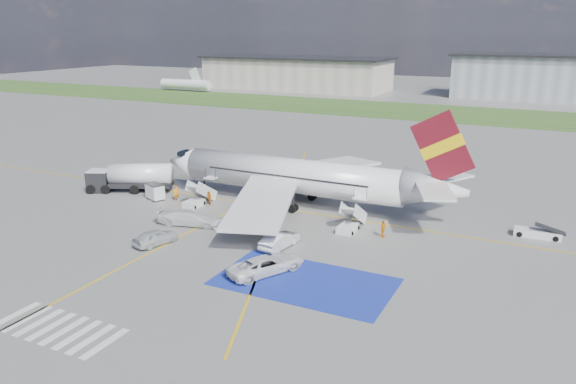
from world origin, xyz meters
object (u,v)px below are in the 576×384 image
fuel_tanker (131,180)px  belt_loader (538,234)px  gpu_cart (155,193)px  airliner (304,177)px  van_white_b (190,215)px  car_silver_a (156,237)px  car_silver_b (280,240)px  van_white_a (266,262)px

fuel_tanker → belt_loader: (46.05, 5.13, -1.13)m
gpu_cart → fuel_tanker: bearing=-173.5°
belt_loader → airliner: bearing=179.0°
belt_loader → van_white_b: 34.29m
airliner → van_white_b: 13.59m
car_silver_a → van_white_b: size_ratio=0.83×
gpu_cart → car_silver_b: 21.22m
belt_loader → van_white_b: (-32.09, -12.09, 0.68)m
fuel_tanker → van_white_a: size_ratio=2.02×
airliner → car_silver_b: airliner is taller
airliner → belt_loader: bearing=2.5°
belt_loader → car_silver_b: 25.08m
gpu_cart → van_white_b: 10.57m
airliner → gpu_cart: size_ratio=13.88×
belt_loader → car_silver_b: car_silver_b is taller
van_white_b → airliner: bearing=-47.9°
airliner → gpu_cart: bearing=-161.6°
van_white_a → airliner: bearing=-47.4°
airliner → car_silver_b: 13.22m
car_silver_b → van_white_a: 5.58m
van_white_b → belt_loader: bearing=-82.6°
car_silver_a → van_white_b: van_white_b is taller
gpu_cart → car_silver_a: (9.36, -11.37, -0.12)m
gpu_cart → car_silver_a: size_ratio=0.61×
van_white_a → car_silver_a: bearing=22.8°
gpu_cart → car_silver_b: (20.05, -6.96, -0.09)m
airliner → fuel_tanker: bearing=-169.4°
airliner → belt_loader: airliner is taller
van_white_a → van_white_b: (-12.55, 6.85, 0.06)m
gpu_cart → belt_loader: gpu_cart is taller
fuel_tanker → van_white_b: bearing=-51.4°
fuel_tanker → gpu_cart: 5.18m
car_silver_b → van_white_b: van_white_b is taller
belt_loader → car_silver_a: car_silver_a is taller
airliner → car_silver_b: bearing=-74.8°
van_white_a → van_white_b: bearing=-1.5°
fuel_tanker → van_white_a: (26.51, -13.81, -0.50)m
airliner → van_white_b: size_ratio=7.03×
car_silver_a → van_white_b: (-0.31, 5.91, 0.29)m
gpu_cart → car_silver_b: bearing=4.3°
car_silver_b → car_silver_a: bearing=29.1°
airliner → van_white_a: 18.69m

